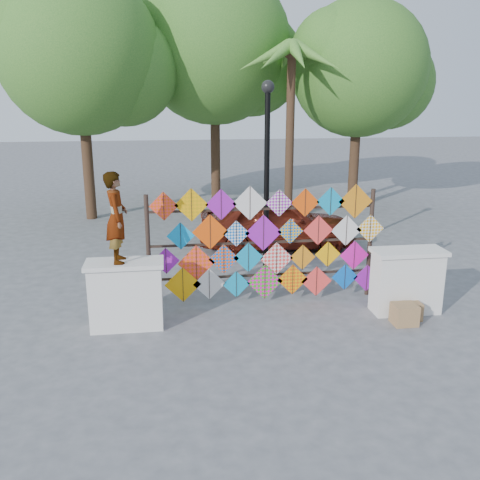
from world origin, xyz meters
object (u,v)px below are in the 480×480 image
Objects in this scene: vendor_woman at (116,218)px; sedan at (277,222)px; lamppost at (267,164)px; kite_rack at (266,245)px.

vendor_woman is 0.38× the size of sedan.
lamppost is at bearing 166.37° from sedan.
sedan is at bearing 73.04° from lamppost.
vendor_woman is (-2.84, -0.93, 0.87)m from kite_rack.
lamppost reaches higher than vendor_woman.
kite_rack is at bearing -100.73° from lamppost.
kite_rack reaches higher than sedan.
kite_rack is at bearing -74.64° from vendor_woman.
lamppost is at bearing -57.21° from vendor_woman.
lamppost is (0.24, 1.27, 1.47)m from kite_rack.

